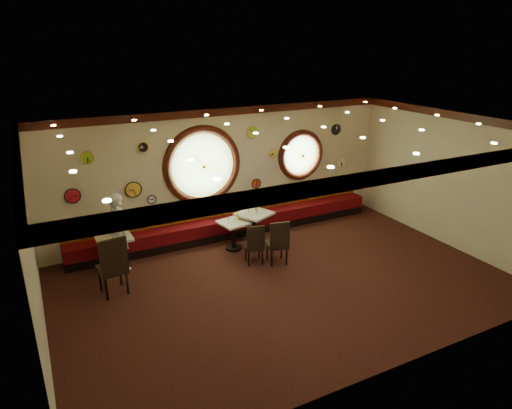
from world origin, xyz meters
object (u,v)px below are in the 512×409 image
Objects in this scene: condiment_a_bottle at (116,232)px; table_c at (254,224)px; chair_b at (255,242)px; condiment_c_bottle at (256,207)px; chair_c at (278,240)px; waiter at (120,231)px; condiment_b_pepper at (234,220)px; table_b at (234,232)px; condiment_a_salt at (110,234)px; condiment_b_salt at (228,219)px; condiment_c_pepper at (256,212)px; condiment_b_bottle at (238,217)px; table_a at (115,249)px; chair_a at (113,263)px; condiment_c_salt at (249,210)px; condiment_a_pepper at (112,236)px.

table_c is at bearing -3.16° from condiment_a_bottle.
chair_b is 1.29m from condiment_c_bottle.
table_c is 1.24m from chair_c.
table_c is 0.56× the size of waiter.
condiment_c_bottle is (0.66, 0.17, 0.15)m from condiment_b_pepper.
chair_b reaches higher than table_c.
table_b is 8.15× the size of condiment_a_salt.
table_c is 1.65× the size of chair_b.
condiment_b_salt is at bearing 133.73° from condiment_b_pepper.
condiment_c_pepper reaches higher than condiment_b_bottle.
chair_a reaches higher than table_a.
condiment_b_pepper is at bearing -31.27° from table_b.
condiment_a_bottle is (-2.63, 0.23, 0.43)m from table_b.
table_c is 6.26× the size of condiment_b_bottle.
condiment_a_salt is 0.92× the size of condiment_c_salt.
waiter is at bearing 176.36° from condiment_b_salt.
chair_b is 1.04m from condiment_b_bottle.
condiment_a_bottle is at bearing 174.92° from table_b.
condiment_a_pepper is (-2.65, 0.02, 0.10)m from condiment_b_salt.
condiment_c_salt reaches higher than table_a.
condiment_b_bottle is at bearing 100.48° from chair_b.
waiter is at bearing 178.29° from condiment_c_salt.
chair_b is 6.01× the size of condiment_b_salt.
condiment_b_pepper is at bearing -46.27° from condiment_b_salt.
waiter is at bearing 64.39° from chair_a.
chair_c is (-0.04, -1.23, 0.09)m from table_c.
condiment_b_pepper is (2.76, -0.13, -0.11)m from condiment_a_pepper.
table_a is 1.23× the size of chair_c.
waiter reaches higher than chair_b.
condiment_c_pepper is at bearing 74.38° from chair_b.
waiter is at bearing 169.05° from chair_b.
chair_c is 0.38× the size of waiter.
table_a is 2.86m from condiment_b_bottle.
table_b is 0.37m from condiment_b_bottle.
condiment_a_salt is 0.22m from waiter.
condiment_b_salt is 0.54× the size of condiment_c_bottle.
condiment_b_salt is at bearing -173.32° from condiment_c_salt.
chair_a is at bearing -173.72° from chair_c.
condiment_c_salt is at bearing 9.73° from chair_a.
chair_b is at bearing -8.48° from chair_a.
waiter reaches higher than table_b.
condiment_b_salt is 0.70m from condiment_c_pepper.
table_b is at bearing -5.08° from condiment_a_bottle.
condiment_c_salt is at bearing 126.30° from condiment_c_pepper.
condiment_b_pepper is at bearing -2.71° from condiment_a_pepper.
condiment_c_bottle reaches higher than table_b.
condiment_b_salt is (-0.17, 1.03, 0.20)m from chair_b.
chair_b is 0.52m from chair_c.
table_b is 7.57× the size of condiment_b_salt.
table_c is at bearing -98.54° from waiter.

